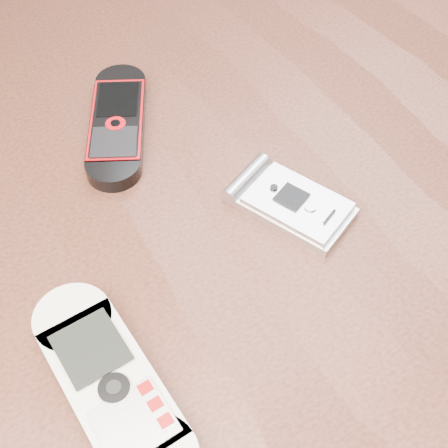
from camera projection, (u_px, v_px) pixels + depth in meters
table at (219, 308)px, 0.55m from camera, size 1.20×0.80×0.75m
nokia_white at (111, 386)px, 0.38m from camera, size 0.06×0.16×0.02m
nokia_black_red at (117, 123)px, 0.53m from camera, size 0.11×0.15×0.01m
motorola_razr at (294, 204)px, 0.47m from camera, size 0.08×0.11×0.01m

